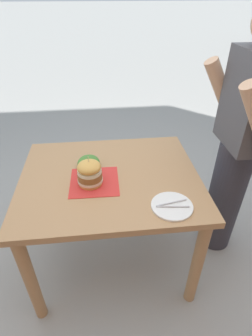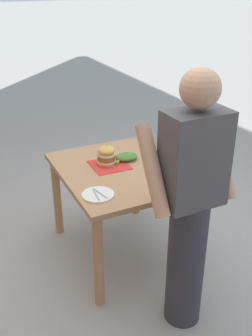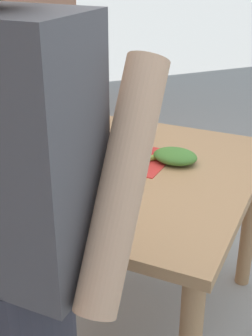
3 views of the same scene
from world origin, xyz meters
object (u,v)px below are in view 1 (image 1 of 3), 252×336
patio_table (110,191)px  diner_across_table (239,146)px  side_plate_with_forks (172,206)px  pickle_spear (93,172)px  sandwich (90,173)px  side_salad (89,163)px

patio_table → diner_across_table: bearing=94.9°
side_plate_with_forks → patio_table: bearing=-135.1°
pickle_spear → diner_across_table: size_ratio=0.06×
patio_table → sandwich: sandwich is taller
sandwich → diner_across_table: diner_across_table is taller
sandwich → side_salad: sandwich is taller
side_salad → diner_across_table: bearing=87.4°
sandwich → side_plate_with_forks: bearing=60.1°
side_salad → side_plate_with_forks: bearing=45.8°
patio_table → pickle_spear: (-0.03, -0.10, 0.14)m
patio_table → side_plate_with_forks: (0.31, 0.31, 0.13)m
patio_table → side_salad: side_salad is taller
sandwich → pickle_spear: bearing=171.9°
side_salad → diner_across_table: diner_across_table is taller
pickle_spear → diner_across_table: (-0.04, 0.93, 0.10)m
pickle_spear → patio_table: bearing=73.9°
patio_table → sandwich: size_ratio=5.84×
sandwich → side_salad: 0.19m
patio_table → side_plate_with_forks: 0.46m
sandwich → patio_table: bearing=119.6°
pickle_spear → side_salad: bearing=-163.6°
side_salad → sandwich: bearing=3.6°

